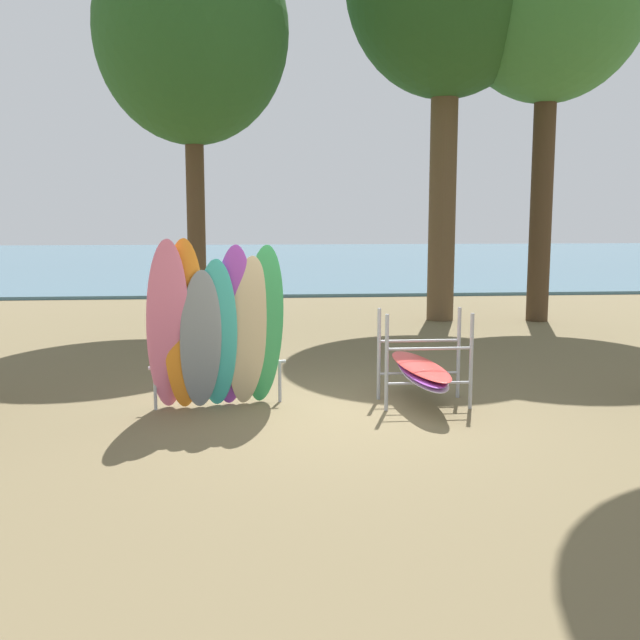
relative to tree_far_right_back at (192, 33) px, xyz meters
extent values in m
plane|color=brown|center=(2.20, -7.57, -6.28)|extent=(80.00, 80.00, 0.00)
cube|color=#477084|center=(2.20, 23.63, -6.23)|extent=(80.00, 36.00, 0.10)
cylinder|color=#42301E|center=(7.87, 0.31, -3.21)|extent=(0.50, 0.50, 6.14)
cylinder|color=brown|center=(5.63, 0.64, -3.14)|extent=(0.63, 0.63, 6.28)
cylinder|color=#4C3823|center=(0.00, 0.00, -3.77)|extent=(0.40, 0.40, 5.02)
ellipsoid|color=#285623|center=(0.00, 0.00, 0.04)|extent=(4.10, 4.10, 4.72)
ellipsoid|color=pink|center=(0.18, -7.40, -5.16)|extent=(0.65, 0.99, 2.23)
ellipsoid|color=orange|center=(0.38, -7.35, -5.16)|extent=(0.61, 0.78, 2.23)
ellipsoid|color=gray|center=(0.58, -7.31, -5.35)|extent=(0.62, 0.71, 1.85)
ellipsoid|color=#38B2AD|center=(0.77, -7.26, -5.29)|extent=(0.57, 0.74, 1.98)
ellipsoid|color=purple|center=(0.97, -7.21, -5.20)|extent=(0.65, 0.81, 2.15)
ellipsoid|color=#C6B289|center=(1.16, -7.16, -5.27)|extent=(0.66, 0.74, 2.00)
ellipsoid|color=#339E56|center=(1.36, -7.11, -5.21)|extent=(0.63, 0.78, 2.14)
cylinder|color=#9EA0A5|center=(-0.03, -7.10, -6.00)|extent=(0.04, 0.04, 0.55)
cylinder|color=#9EA0A5|center=(1.58, -6.83, -6.00)|extent=(0.04, 0.04, 0.55)
cylinder|color=#9EA0A5|center=(0.77, -6.97, -5.73)|extent=(1.78, 0.34, 0.04)
cylinder|color=#9EA0A5|center=(2.92, -7.41, -5.65)|extent=(0.05, 0.05, 1.25)
cylinder|color=#9EA0A5|center=(4.02, -7.41, -5.65)|extent=(0.05, 0.05, 1.25)
cylinder|color=#9EA0A5|center=(2.92, -6.81, -5.65)|extent=(0.05, 0.05, 1.25)
cylinder|color=#9EA0A5|center=(4.02, -6.81, -5.65)|extent=(0.05, 0.05, 1.25)
cylinder|color=#9EA0A5|center=(3.47, -7.41, -5.93)|extent=(1.10, 0.04, 0.04)
cylinder|color=#9EA0A5|center=(3.47, -7.41, -5.48)|extent=(1.10, 0.04, 0.04)
cylinder|color=#9EA0A5|center=(3.47, -6.81, -5.93)|extent=(1.10, 0.04, 0.04)
cylinder|color=#9EA0A5|center=(3.47, -6.81, -5.48)|extent=(1.10, 0.04, 0.04)
ellipsoid|color=white|center=(3.45, -7.11, -5.88)|extent=(0.52, 2.11, 0.06)
ellipsoid|color=purple|center=(3.43, -7.11, -5.82)|extent=(0.51, 2.10, 0.06)
ellipsoid|color=red|center=(3.42, -7.11, -5.76)|extent=(0.67, 2.13, 0.06)
camera|label=1|loc=(1.26, -16.66, -3.76)|focal=42.09mm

